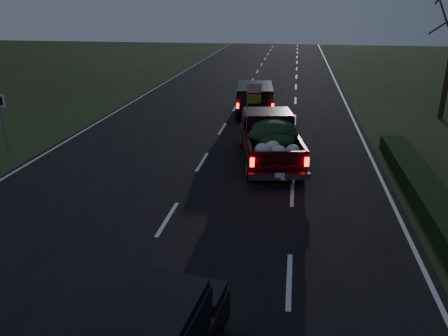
% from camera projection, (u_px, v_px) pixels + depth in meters
% --- Properties ---
extents(ground, '(120.00, 120.00, 0.00)m').
position_uv_depth(ground, '(167.00, 219.00, 12.82)').
color(ground, black).
rests_on(ground, ground).
extents(road_asphalt, '(14.00, 120.00, 0.02)m').
position_uv_depth(road_asphalt, '(167.00, 219.00, 12.82)').
color(road_asphalt, black).
rests_on(road_asphalt, ground).
extents(hedge_row, '(1.00, 10.00, 0.60)m').
position_uv_depth(hedge_row, '(422.00, 187.00, 14.33)').
color(hedge_row, black).
rests_on(hedge_row, ground).
extents(route_sign, '(0.55, 0.08, 2.50)m').
position_uv_depth(route_sign, '(1.00, 114.00, 18.12)').
color(route_sign, gray).
rests_on(route_sign, ground).
extents(pickup_truck, '(2.93, 5.57, 2.78)m').
position_uv_depth(pickup_truck, '(270.00, 136.00, 17.17)').
color(pickup_truck, '#33070C').
rests_on(pickup_truck, ground).
extents(lead_suv, '(2.44, 4.95, 1.37)m').
position_uv_depth(lead_suv, '(255.00, 97.00, 24.52)').
color(lead_suv, black).
rests_on(lead_suv, ground).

